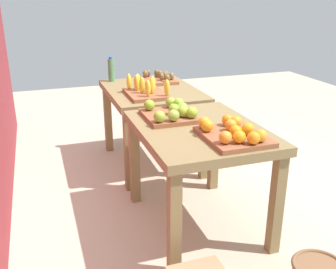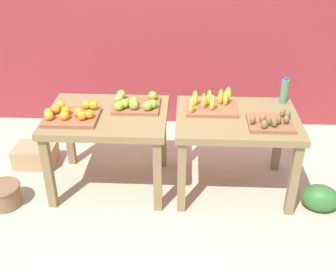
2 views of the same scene
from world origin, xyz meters
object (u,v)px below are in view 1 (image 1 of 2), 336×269
object	(u,v)px
display_table_left	(199,142)
kiwi_bin	(158,79)
orange_bin	(233,133)
display_table_right	(152,100)
apple_bin	(171,112)
watermelon_pile	(151,121)
water_bottle	(111,70)
banana_crate	(146,91)

from	to	relation	value
display_table_left	kiwi_bin	bearing A→B (deg)	-6.15
orange_bin	display_table_left	bearing A→B (deg)	20.85
display_table_right	apple_bin	distance (m)	0.91
display_table_left	orange_bin	size ratio (longest dim) A/B	2.32
kiwi_bin	watermelon_pile	world-z (taller)	kiwi_bin
apple_bin	kiwi_bin	bearing A→B (deg)	-13.04
display_table_right	orange_bin	bearing A→B (deg)	-175.69
orange_bin	kiwi_bin	world-z (taller)	orange_bin
display_table_left	water_bottle	size ratio (longest dim) A/B	4.26
display_table_right	banana_crate	xyz separation A→B (m)	(-0.22, 0.12, 0.15)
watermelon_pile	display_table_right	bearing A→B (deg)	164.54
orange_bin	kiwi_bin	bearing A→B (deg)	-1.49
kiwi_bin	water_bottle	size ratio (longest dim) A/B	1.51
display_table_left	watermelon_pile	size ratio (longest dim) A/B	1.59
banana_crate	orange_bin	bearing A→B (deg)	-169.34
kiwi_bin	water_bottle	xyz separation A→B (m)	(0.18, 0.43, 0.08)
apple_bin	watermelon_pile	bearing A→B (deg)	-11.53
orange_bin	water_bottle	size ratio (longest dim) A/B	1.84
display_table_left	apple_bin	size ratio (longest dim) A/B	2.53
water_bottle	watermelon_pile	world-z (taller)	water_bottle
display_table_left	display_table_right	xyz separation A→B (m)	(1.12, 0.00, 0.00)
display_table_right	watermelon_pile	bearing A→B (deg)	-15.46
kiwi_bin	watermelon_pile	xyz separation A→B (m)	(0.64, -0.10, -0.66)
display_table_right	watermelon_pile	size ratio (longest dim) A/B	1.59
orange_bin	display_table_right	bearing A→B (deg)	4.31
banana_crate	watermelon_pile	xyz separation A→B (m)	(1.11, -0.36, -0.67)
orange_bin	watermelon_pile	xyz separation A→B (m)	(2.29, -0.14, -0.67)
water_bottle	display_table_left	bearing A→B (deg)	-169.57
kiwi_bin	watermelon_pile	bearing A→B (deg)	-8.79
apple_bin	water_bottle	size ratio (longest dim) A/B	1.69
display_table_left	watermelon_pile	xyz separation A→B (m)	(2.01, -0.25, -0.51)
banana_crate	watermelon_pile	size ratio (longest dim) A/B	0.67
apple_bin	banana_crate	bearing A→B (deg)	0.03
display_table_left	banana_crate	distance (m)	0.92
apple_bin	watermelon_pile	xyz separation A→B (m)	(1.78, -0.36, -0.67)
display_table_right	apple_bin	xyz separation A→B (m)	(-0.89, 0.12, 0.15)
display_table_left	display_table_right	world-z (taller)	same
display_table_right	water_bottle	distance (m)	0.56
kiwi_bin	apple_bin	bearing A→B (deg)	166.96
apple_bin	kiwi_bin	distance (m)	1.17
display_table_right	watermelon_pile	world-z (taller)	display_table_right
display_table_left	orange_bin	bearing A→B (deg)	-159.15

